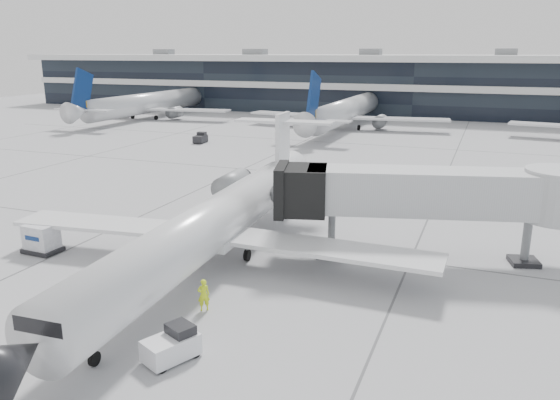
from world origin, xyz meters
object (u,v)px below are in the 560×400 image
at_px(baggage_tug, 172,345).
at_px(regional_jet, 213,223).
at_px(jet_bridge, 444,193).
at_px(cargo_uld, 42,239).
at_px(ramp_worker, 204,295).

bearing_deg(baggage_tug, regional_jet, 133.24).
bearing_deg(regional_jet, jet_bridge, 21.09).
xyz_separation_m(jet_bridge, baggage_tug, (-8.81, -14.77, -3.46)).
height_order(regional_jet, baggage_tug, regional_jet).
distance_m(regional_jet, baggage_tug, 10.12).
distance_m(jet_bridge, cargo_uld, 23.99).
xyz_separation_m(ramp_worker, cargo_uld, (-12.91, 3.28, 0.08)).
bearing_deg(baggage_tug, jet_bridge, 83.91).
distance_m(jet_bridge, baggage_tug, 17.55).
bearing_deg(regional_jet, ramp_worker, -69.76).
relative_size(regional_jet, cargo_uld, 14.63).
relative_size(baggage_tug, cargo_uld, 1.13).
bearing_deg(jet_bridge, baggage_tug, -135.58).
bearing_deg(ramp_worker, cargo_uld, -53.42).
xyz_separation_m(ramp_worker, baggage_tug, (0.90, -4.18, -0.18)).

